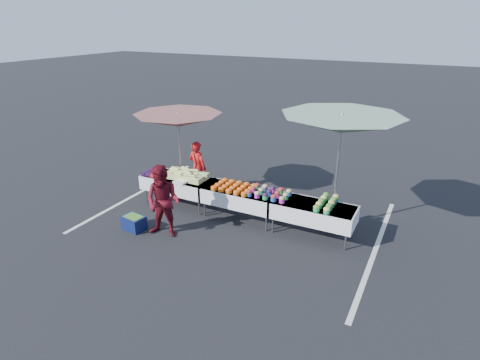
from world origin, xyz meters
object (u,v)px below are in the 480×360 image
at_px(customer, 163,202).
at_px(umbrella_left, 178,121).
at_px(storage_bin, 134,222).
at_px(table_left, 178,183).
at_px(umbrella_right, 341,125).
at_px(vendor, 198,168).
at_px(table_center, 240,196).
at_px(table_right, 313,212).

distance_m(customer, umbrella_left, 2.48).
xyz_separation_m(customer, storage_bin, (-0.80, -0.11, -0.65)).
distance_m(table_left, umbrella_left, 1.59).
bearing_deg(umbrella_right, storage_bin, -151.84).
distance_m(umbrella_left, storage_bin, 2.81).
height_order(vendor, umbrella_right, umbrella_right).
height_order(table_left, storage_bin, table_left).
xyz_separation_m(table_center, customer, (-1.12, -1.49, 0.24)).
bearing_deg(table_right, vendor, 166.45).
relative_size(table_left, table_right, 1.00).
bearing_deg(storage_bin, customer, 16.52).
xyz_separation_m(table_center, storage_bin, (-1.92, -1.60, -0.41)).
distance_m(table_center, customer, 1.88).
relative_size(table_center, customer, 1.13).
height_order(table_left, table_center, same).
xyz_separation_m(table_center, vendor, (-1.74, 0.85, 0.16)).
height_order(table_center, storage_bin, table_center).
bearing_deg(umbrella_left, table_center, -12.58).
bearing_deg(table_right, table_left, 180.00).
bearing_deg(table_right, storage_bin, -156.73).
xyz_separation_m(vendor, umbrella_left, (-0.26, -0.41, 1.36)).
relative_size(table_center, storage_bin, 3.38).
xyz_separation_m(table_right, umbrella_left, (-3.79, 0.44, 1.52)).
distance_m(table_center, umbrella_right, 2.87).
xyz_separation_m(umbrella_right, storage_bin, (-4.03, -2.16, -2.27)).
relative_size(table_left, umbrella_left, 0.69).
height_order(table_left, customer, customer).
height_order(customer, storage_bin, customer).
bearing_deg(customer, storage_bin, 177.32).
distance_m(table_right, umbrella_left, 4.11).
xyz_separation_m(customer, umbrella_right, (3.23, 2.05, 1.62)).
relative_size(table_left, vendor, 1.26).
distance_m(table_left, customer, 1.65).
bearing_deg(customer, vendor, 94.11).
bearing_deg(umbrella_right, customer, -147.66).
bearing_deg(table_left, vendor, 85.74).
xyz_separation_m(customer, umbrella_left, (-0.87, 1.93, 1.28)).
relative_size(customer, umbrella_right, 0.58).
bearing_deg(vendor, table_center, 160.55).
relative_size(table_left, table_center, 1.00).
xyz_separation_m(table_left, table_center, (1.80, 0.00, 0.00)).
height_order(customer, umbrella_right, umbrella_right).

